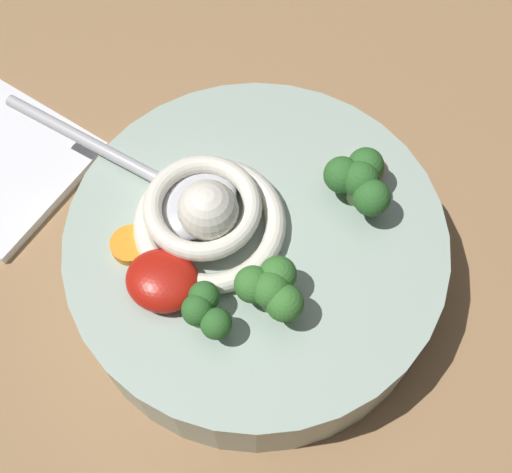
{
  "coord_description": "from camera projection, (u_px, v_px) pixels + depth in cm",
  "views": [
    {
      "loc": [
        -8.13,
        21.43,
        47.58
      ],
      "look_at": [
        -0.94,
        3.97,
        9.76
      ],
      "focal_mm": 48.2,
      "sensor_mm": 36.0,
      "label": 1
    }
  ],
  "objects": [
    {
      "name": "carrot_slice_left",
      "position": [
        131.0,
        245.0,
        0.42
      ],
      "size": [
        2.48,
        2.48,
        0.72
      ],
      "primitive_type": "cylinder",
      "color": "orange",
      "rests_on": "soup_bowl"
    },
    {
      "name": "table_slab",
      "position": [
        265.0,
        235.0,
        0.51
      ],
      "size": [
        112.11,
        112.11,
        3.79
      ],
      "primitive_type": "cube",
      "color": "#936D47",
      "rests_on": "ground"
    },
    {
      "name": "carrot_slice_far",
      "position": [
        368.0,
        168.0,
        0.44
      ],
      "size": [
        2.1,
        2.1,
        0.77
      ],
      "primitive_type": "cylinder",
      "color": "orange",
      "rests_on": "soup_bowl"
    },
    {
      "name": "soup_spoon",
      "position": [
        179.0,
        190.0,
        0.43
      ],
      "size": [
        17.51,
        6.58,
        1.6
      ],
      "rotation": [
        0.0,
        0.0,
        6.14
      ],
      "color": "#B7B7BC",
      "rests_on": "soup_bowl"
    },
    {
      "name": "soup_bowl",
      "position": [
        256.0,
        256.0,
        0.45
      ],
      "size": [
        23.91,
        23.91,
        5.96
      ],
      "color": "#9EB2A3",
      "rests_on": "table_slab"
    },
    {
      "name": "broccoli_floret_right",
      "position": [
        206.0,
        311.0,
        0.38
      ],
      "size": [
        3.52,
        3.03,
        2.78
      ],
      "color": "#7A9E60",
      "rests_on": "soup_bowl"
    },
    {
      "name": "chili_sauce_dollop",
      "position": [
        162.0,
        281.0,
        0.4
      ],
      "size": [
        4.39,
        3.95,
        1.98
      ],
      "primitive_type": "ellipsoid",
      "color": "#B2190F",
      "rests_on": "soup_bowl"
    },
    {
      "name": "broccoli_floret_near_spoon",
      "position": [
        272.0,
        288.0,
        0.38
      ],
      "size": [
        4.25,
        3.66,
        3.36
      ],
      "color": "#7A9E60",
      "rests_on": "soup_bowl"
    },
    {
      "name": "broccoli_floret_center",
      "position": [
        360.0,
        178.0,
        0.42
      ],
      "size": [
        4.45,
        3.83,
        3.52
      ],
      "color": "#7A9E60",
      "rests_on": "soup_bowl"
    },
    {
      "name": "noodle_pile",
      "position": [
        207.0,
        216.0,
        0.41
      ],
      "size": [
        10.31,
        10.1,
        4.14
      ],
      "color": "silver",
      "rests_on": "soup_bowl"
    }
  ]
}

